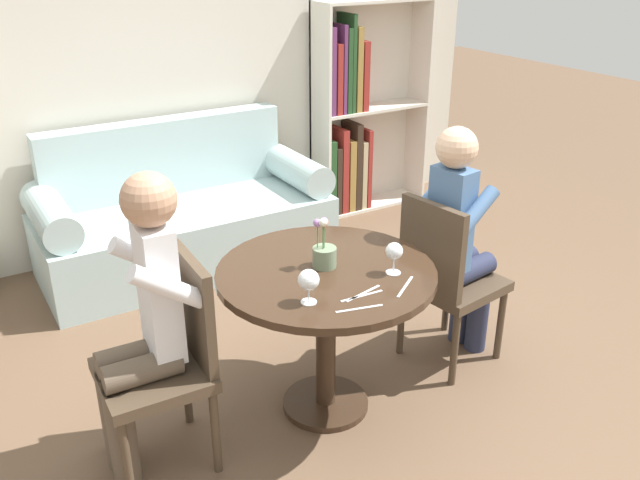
{
  "coord_description": "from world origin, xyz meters",
  "views": [
    {
      "loc": [
        -1.36,
        -2.19,
        2.03
      ],
      "look_at": [
        0.0,
        0.05,
        0.84
      ],
      "focal_mm": 38.0,
      "sensor_mm": 36.0,
      "label": 1
    }
  ],
  "objects": [
    {
      "name": "ground_plane",
      "position": [
        0.0,
        0.0,
        0.0
      ],
      "size": [
        16.0,
        16.0,
        0.0
      ],
      "primitive_type": "plane",
      "color": "brown"
    },
    {
      "name": "back_wall",
      "position": [
        0.0,
        2.21,
        1.35
      ],
      "size": [
        5.2,
        0.05,
        2.7
      ],
      "color": "beige",
      "rests_on": "ground_plane"
    },
    {
      "name": "round_table",
      "position": [
        0.0,
        0.0,
        0.58
      ],
      "size": [
        0.95,
        0.95,
        0.72
      ],
      "color": "#382619",
      "rests_on": "ground_plane"
    },
    {
      "name": "couch",
      "position": [
        0.0,
        1.78,
        0.31
      ],
      "size": [
        1.85,
        0.8,
        0.92
      ],
      "color": "#A8C1C1",
      "rests_on": "ground_plane"
    },
    {
      "name": "bookshelf_right",
      "position": [
        1.52,
        2.05,
        0.73
      ],
      "size": [
        0.93,
        0.28,
        1.59
      ],
      "color": "silver",
      "rests_on": "ground_plane"
    },
    {
      "name": "chair_left",
      "position": [
        -0.7,
        0.05,
        0.49
      ],
      "size": [
        0.43,
        0.43,
        0.9
      ],
      "rotation": [
        0.0,
        0.0,
        -1.61
      ],
      "color": "#473828",
      "rests_on": "ground_plane"
    },
    {
      "name": "chair_right",
      "position": [
        0.7,
        0.01,
        0.49
      ],
      "size": [
        0.48,
        0.48,
        0.9
      ],
      "rotation": [
        0.0,
        0.0,
        1.71
      ],
      "color": "#473828",
      "rests_on": "ground_plane"
    },
    {
      "name": "person_left",
      "position": [
        -0.79,
        0.06,
        0.68
      ],
      "size": [
        0.43,
        0.35,
        1.26
      ],
      "rotation": [
        0.0,
        0.0,
        -1.61
      ],
      "color": "brown",
      "rests_on": "ground_plane"
    },
    {
      "name": "person_right",
      "position": [
        0.79,
        0.04,
        0.65
      ],
      "size": [
        0.45,
        0.38,
        1.24
      ],
      "rotation": [
        0.0,
        0.0,
        1.71
      ],
      "color": "#282D47",
      "rests_on": "ground_plane"
    },
    {
      "name": "wine_glass_left",
      "position": [
        -0.2,
        -0.2,
        0.81
      ],
      "size": [
        0.09,
        0.09,
        0.14
      ],
      "color": "white",
      "rests_on": "round_table"
    },
    {
      "name": "wine_glass_right",
      "position": [
        0.23,
        -0.17,
        0.81
      ],
      "size": [
        0.07,
        0.07,
        0.14
      ],
      "color": "white",
      "rests_on": "round_table"
    },
    {
      "name": "flower_vase",
      "position": [
        0.01,
        0.03,
        0.79
      ],
      "size": [
        0.1,
        0.1,
        0.23
      ],
      "color": "gray",
      "rests_on": "round_table"
    },
    {
      "name": "knife_left_setting",
      "position": [
        -0.06,
        -0.35,
        0.72
      ],
      "size": [
        0.19,
        0.06,
        0.0
      ],
      "color": "silver",
      "rests_on": "round_table"
    },
    {
      "name": "fork_left_setting",
      "position": [
        0.19,
        -0.3,
        0.72
      ],
      "size": [
        0.16,
        0.12,
        0.0
      ],
      "color": "silver",
      "rests_on": "round_table"
    },
    {
      "name": "knife_right_setting",
      "position": [
        -0.0,
        -0.27,
        0.72
      ],
      "size": [
        0.19,
        0.02,
        0.0
      ],
      "color": "silver",
      "rests_on": "round_table"
    },
    {
      "name": "fork_right_setting",
      "position": [
        0.02,
        -0.26,
        0.72
      ],
      "size": [
        0.19,
        0.05,
        0.0
      ],
      "color": "silver",
      "rests_on": "round_table"
    }
  ]
}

